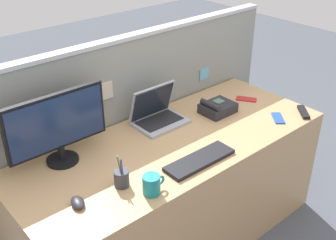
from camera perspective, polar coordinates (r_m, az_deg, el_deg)
ground_plane at (r=2.91m, az=0.67°, el=-15.61°), size 10.00×10.00×0.00m
desk at (r=2.66m, az=0.72°, el=-9.81°), size 1.94×0.77×0.75m
cubicle_divider at (r=2.78m, az=-5.09°, el=-1.26°), size 2.35×0.08×1.28m
desktop_monitor at (r=2.23m, az=-14.90°, el=-0.67°), size 0.56×0.17×0.39m
laptop at (r=2.60m, az=-1.53°, el=0.90°), size 0.32×0.23×0.24m
desk_phone at (r=2.75m, az=6.73°, el=1.67°), size 0.21×0.17×0.10m
keyboard_main at (r=2.26m, az=4.33°, el=-5.46°), size 0.42×0.14×0.02m
computer_mouse_right_hand at (r=2.02m, az=-12.20°, el=-10.94°), size 0.08×0.11×0.03m
pen_cup at (r=2.08m, az=-6.35°, el=-7.88°), size 0.08×0.08×0.17m
cell_phone_red_case at (r=2.96m, az=10.62°, el=2.82°), size 0.13×0.15×0.01m
cell_phone_blue_case at (r=2.76m, az=14.76°, el=0.27°), size 0.14×0.15×0.01m
tv_remote at (r=2.87m, az=17.98°, el=1.04°), size 0.15×0.15×0.02m
coffee_mug at (r=2.02m, az=-2.22°, el=-8.80°), size 0.12×0.09×0.10m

